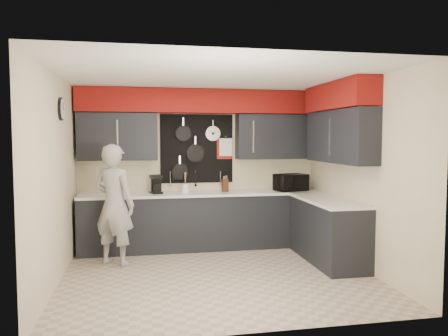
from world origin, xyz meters
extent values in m
plane|color=#C0AA95|center=(0.00, 0.00, 0.00)|extent=(4.00, 4.00, 0.00)
cube|color=beige|center=(0.00, 1.75, 1.30)|extent=(4.00, 0.01, 2.60)
cube|color=black|center=(-1.33, 1.59, 1.83)|extent=(1.24, 0.32, 0.75)
cube|color=black|center=(1.28, 1.59, 1.83)|extent=(1.34, 0.32, 0.75)
cube|color=maroon|center=(0.00, 1.57, 2.40)|extent=(3.94, 0.36, 0.38)
cube|color=black|center=(-0.05, 1.74, 1.62)|extent=(1.22, 0.03, 1.15)
cylinder|color=black|center=(-0.28, 1.70, 1.88)|extent=(0.26, 0.04, 0.26)
cylinder|color=black|center=(-0.08, 1.70, 1.55)|extent=(0.30, 0.04, 0.30)
cylinder|color=black|center=(-0.34, 1.70, 1.24)|extent=(0.27, 0.04, 0.27)
cylinder|color=silver|center=(0.22, 1.70, 1.88)|extent=(0.25, 0.02, 0.25)
cube|color=#98160B|center=(0.42, 1.72, 1.62)|extent=(0.26, 0.01, 0.34)
cube|color=white|center=(0.44, 1.70, 1.65)|extent=(0.22, 0.01, 0.30)
cylinder|color=silver|center=(-0.50, 1.71, 1.13)|extent=(0.01, 0.01, 0.20)
cylinder|color=silver|center=(-0.08, 1.71, 1.13)|extent=(0.01, 0.01, 0.20)
cylinder|color=silver|center=(0.35, 1.71, 1.13)|extent=(0.01, 0.01, 0.20)
cube|color=beige|center=(2.00, 0.00, 1.30)|extent=(0.01, 3.50, 2.60)
cube|color=black|center=(1.84, 0.30, 1.83)|extent=(0.32, 1.70, 0.75)
cube|color=maroon|center=(1.82, 0.30, 2.40)|extent=(0.36, 1.70, 0.38)
cube|color=beige|center=(-2.00, 0.00, 1.30)|extent=(0.01, 3.50, 2.60)
cylinder|color=black|center=(-1.98, 0.40, 2.18)|extent=(0.04, 0.30, 0.30)
cylinder|color=white|center=(-1.96, 0.40, 2.18)|extent=(0.01, 0.26, 0.26)
cube|color=black|center=(0.00, 1.45, 0.44)|extent=(3.90, 0.60, 0.88)
cube|color=white|center=(0.00, 1.44, 0.90)|extent=(3.90, 0.63, 0.04)
cube|color=black|center=(1.70, 0.35, 0.44)|extent=(0.60, 1.60, 0.88)
cube|color=white|center=(1.69, 0.35, 0.90)|extent=(0.63, 1.60, 0.04)
cube|color=black|center=(0.00, 1.19, 0.05)|extent=(3.90, 0.06, 0.10)
imported|color=black|center=(1.49, 1.37, 1.06)|extent=(0.58, 0.47, 0.28)
cube|color=#3E2413|center=(0.38, 1.46, 1.02)|extent=(0.11, 0.11, 0.21)
cylinder|color=white|center=(-0.28, 1.43, 1.00)|extent=(0.12, 0.12, 0.15)
cube|color=black|center=(-0.74, 1.43, 0.93)|extent=(0.21, 0.24, 0.03)
cube|color=black|center=(-0.74, 1.51, 1.07)|extent=(0.17, 0.10, 0.27)
cube|color=black|center=(-0.74, 1.43, 1.19)|extent=(0.21, 0.24, 0.05)
cylinder|color=black|center=(-0.74, 1.42, 1.01)|extent=(0.10, 0.10, 0.13)
imported|color=#999896|center=(-1.36, 0.76, 0.86)|extent=(0.75, 0.68, 1.72)
camera|label=1|loc=(-0.97, -5.56, 1.81)|focal=35.00mm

